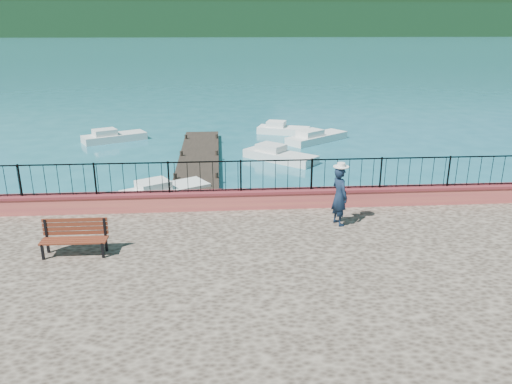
{
  "coord_description": "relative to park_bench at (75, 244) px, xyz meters",
  "views": [
    {
      "loc": [
        -0.92,
        -10.98,
        6.69
      ],
      "look_at": [
        0.04,
        2.0,
        2.3
      ],
      "focal_mm": 35.0,
      "sensor_mm": 36.0,
      "label": 1
    }
  ],
  "objects": [
    {
      "name": "ground",
      "position": [
        4.58,
        -0.69,
        -1.48
      ],
      "size": [
        2000.0,
        2000.0,
        0.0
      ],
      "primitive_type": "plane",
      "color": "#19596B",
      "rests_on": "ground"
    },
    {
      "name": "parapet",
      "position": [
        4.58,
        3.01,
        0.01
      ],
      "size": [
        28.0,
        0.46,
        0.58
      ],
      "primitive_type": "cube",
      "color": "#C95C48",
      "rests_on": "promenade"
    },
    {
      "name": "companion_hill",
      "position": [
        224.58,
        559.31,
        -1.48
      ],
      "size": [
        448.0,
        384.0,
        180.0
      ],
      "primitive_type": "ellipsoid",
      "color": "#142D23",
      "rests_on": "ground"
    },
    {
      "name": "boat_4",
      "position": [
        7.78,
        19.81,
        -1.08
      ],
      "size": [
        3.48,
        2.27,
        0.8
      ],
      "primitive_type": "cube",
      "rotation": [
        0.0,
        0.0,
        -0.33
      ],
      "color": "white",
      "rests_on": "ground"
    },
    {
      "name": "boat_2",
      "position": [
        9.49,
        17.36,
        -1.08
      ],
      "size": [
        4.09,
        3.56,
        0.8
      ],
      "primitive_type": "cube",
      "rotation": [
        0.0,
        0.0,
        0.65
      ],
      "color": "silver",
      "rests_on": "ground"
    },
    {
      "name": "far_forest",
      "position": [
        4.58,
        299.31,
        7.52
      ],
      "size": [
        900.0,
        60.0,
        18.0
      ],
      "primitive_type": "cube",
      "color": "black",
      "rests_on": "ground"
    },
    {
      "name": "foothills",
      "position": [
        4.58,
        359.31,
        20.52
      ],
      "size": [
        900.0,
        120.0,
        44.0
      ],
      "primitive_type": "cube",
      "color": "black",
      "rests_on": "ground"
    },
    {
      "name": "boat_0",
      "position": [
        1.43,
        7.76,
        -1.08
      ],
      "size": [
        3.66,
        2.87,
        0.8
      ],
      "primitive_type": "cube",
      "rotation": [
        0.0,
        0.0,
        0.53
      ],
      "color": "silver",
      "rests_on": "ground"
    },
    {
      "name": "hat",
      "position": [
        7.02,
        1.49,
        1.5
      ],
      "size": [
        0.44,
        0.44,
        0.12
      ],
      "primitive_type": "cylinder",
      "color": "white",
      "rests_on": "person"
    },
    {
      "name": "person",
      "position": [
        7.02,
        1.49,
        0.58
      ],
      "size": [
        0.6,
        0.73,
        1.71
      ],
      "primitive_type": "imported",
      "rotation": [
        0.0,
        0.0,
        1.92
      ],
      "color": "#101D31",
      "rests_on": "promenade"
    },
    {
      "name": "boat_3",
      "position": [
        -2.67,
        18.4,
        -1.08
      ],
      "size": [
        3.87,
        2.88,
        0.8
      ],
      "primitive_type": "cube",
      "rotation": [
        0.0,
        0.0,
        0.49
      ],
      "color": "silver",
      "rests_on": "ground"
    },
    {
      "name": "park_bench",
      "position": [
        0.0,
        0.0,
        0.0
      ],
      "size": [
        1.61,
        0.54,
        0.89
      ],
      "rotation": [
        0.0,
        0.0,
        -0.01
      ],
      "color": "black",
      "rests_on": "promenade"
    },
    {
      "name": "dock",
      "position": [
        2.58,
        11.31,
        -1.33
      ],
      "size": [
        2.0,
        16.0,
        0.3
      ],
      "primitive_type": "cube",
      "color": "#2D231C",
      "rests_on": "ground"
    },
    {
      "name": "boat_1",
      "position": [
        6.76,
        13.12,
        -1.08
      ],
      "size": [
        3.78,
        3.61,
        0.8
      ],
      "primitive_type": "cube",
      "rotation": [
        0.0,
        0.0,
        -0.74
      ],
      "color": "silver",
      "rests_on": "ground"
    },
    {
      "name": "railing",
      "position": [
        4.58,
        3.01,
        0.78
      ],
      "size": [
        27.0,
        0.05,
        0.95
      ],
      "primitive_type": "cube",
      "color": "black",
      "rests_on": "parapet"
    }
  ]
}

